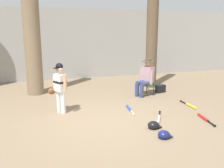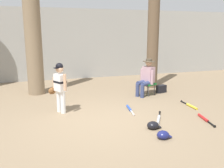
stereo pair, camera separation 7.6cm
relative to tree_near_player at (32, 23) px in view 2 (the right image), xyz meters
The scene contains 14 objects.
ground_plane 4.24m from the tree_near_player, 65.24° to the right, with size 60.00×60.00×0.00m, color #7F6B51.
concrete_back_wall 2.97m from the tree_near_player, 58.74° to the left, with size 18.00×0.36×3.04m, color #9E9E99.
tree_near_player is the anchor object (origin of this frame).
tree_behind_spectator 4.21m from the tree_near_player, ahead, with size 0.64×0.64×5.61m.
young_ballplayer 2.80m from the tree_near_player, 75.96° to the right, with size 0.49×0.54×1.31m.
folding_stool 4.24m from the tree_near_player, 20.55° to the right, with size 0.53×0.53×0.41m.
seated_spectator 4.06m from the tree_near_player, 21.62° to the right, with size 0.67×0.55×1.20m.
handbag_beside_stool 4.80m from the tree_near_player, 15.96° to the right, with size 0.34×0.18×0.26m, color black.
bat_yellow_trainer 5.50m from the tree_near_player, 35.26° to the right, with size 0.08×0.78×0.07m.
bat_blue_youth 4.19m from the tree_near_player, 48.02° to the right, with size 0.18×0.75×0.07m.
bat_red_barrel 5.87m from the tree_near_player, 45.70° to the right, with size 0.22×0.78×0.07m.
bat_aluminum_silver 5.01m from the tree_near_player, 52.15° to the right, with size 0.48×0.71×0.07m.
batting_helmet_navy 5.52m from the tree_near_player, 62.68° to the right, with size 0.30×0.23×0.17m.
batting_helmet_black 5.13m from the tree_near_player, 59.37° to the right, with size 0.31×0.24×0.18m.
Camera 2 is at (-1.51, -5.23, 2.09)m, focal length 39.07 mm.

